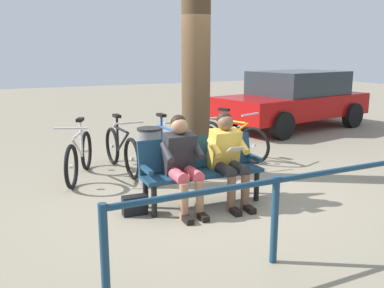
{
  "coord_description": "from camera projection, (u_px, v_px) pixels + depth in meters",
  "views": [
    {
      "loc": [
        2.73,
        4.8,
        1.96
      ],
      "look_at": [
        0.24,
        -0.12,
        0.75
      ],
      "focal_mm": 39.46,
      "sensor_mm": 36.0,
      "label": 1
    }
  ],
  "objects": [
    {
      "name": "ground_plane",
      "position": [
        211.0,
        197.0,
        5.81
      ],
      "size": [
        40.0,
        40.0,
        0.0
      ],
      "primitive_type": "plane",
      "color": "gray"
    },
    {
      "name": "bench",
      "position": [
        200.0,
        165.0,
        5.51
      ],
      "size": [
        1.63,
        0.57,
        0.87
      ],
      "rotation": [
        0.0,
        0.0,
        -0.06
      ],
      "color": "navy",
      "rests_on": "ground"
    },
    {
      "name": "person_reading",
      "position": [
        228.0,
        154.0,
        5.46
      ],
      "size": [
        0.51,
        0.78,
        1.2
      ],
      "rotation": [
        0.0,
        0.0,
        -0.06
      ],
      "color": "gold",
      "rests_on": "ground"
    },
    {
      "name": "person_companion",
      "position": [
        182.0,
        159.0,
        5.21
      ],
      "size": [
        0.51,
        0.78,
        1.2
      ],
      "rotation": [
        0.0,
        0.0,
        -0.06
      ],
      "color": "#262628",
      "rests_on": "ground"
    },
    {
      "name": "handbag",
      "position": [
        135.0,
        205.0,
        5.17
      ],
      "size": [
        0.31,
        0.17,
        0.24
      ],
      "primitive_type": "cube",
      "rotation": [
        0.0,
        0.0,
        -0.09
      ],
      "color": "black",
      "rests_on": "ground"
    },
    {
      "name": "tree_trunk",
      "position": [
        196.0,
        67.0,
        6.5
      ],
      "size": [
        0.45,
        0.45,
        3.45
      ],
      "primitive_type": "cylinder",
      "color": "#4C3823",
      "rests_on": "ground"
    },
    {
      "name": "litter_bin",
      "position": [
        150.0,
        157.0,
        6.27
      ],
      "size": [
        0.36,
        0.36,
        0.87
      ],
      "color": "slate",
      "rests_on": "ground"
    },
    {
      "name": "bicycle_silver",
      "position": [
        231.0,
        140.0,
        7.83
      ],
      "size": [
        0.69,
        1.6,
        0.94
      ],
      "rotation": [
        0.0,
        0.0,
        1.92
      ],
      "color": "black",
      "rests_on": "ground"
    },
    {
      "name": "bicycle_red",
      "position": [
        203.0,
        144.0,
        7.49
      ],
      "size": [
        0.48,
        1.68,
        0.94
      ],
      "rotation": [
        0.0,
        0.0,
        1.52
      ],
      "color": "black",
      "rests_on": "ground"
    },
    {
      "name": "bicycle_purple",
      "position": [
        166.0,
        149.0,
        7.1
      ],
      "size": [
        0.48,
        1.68,
        0.94
      ],
      "rotation": [
        0.0,
        0.0,
        1.64
      ],
      "color": "black",
      "rests_on": "ground"
    },
    {
      "name": "bicycle_green",
      "position": [
        121.0,
        150.0,
        7.01
      ],
      "size": [
        0.48,
        1.68,
        0.94
      ],
      "rotation": [
        0.0,
        0.0,
        1.59
      ],
      "color": "black",
      "rests_on": "ground"
    },
    {
      "name": "bicycle_blue",
      "position": [
        79.0,
        156.0,
        6.6
      ],
      "size": [
        0.78,
        1.55,
        0.94
      ],
      "rotation": [
        0.0,
        0.0,
        1.13
      ],
      "color": "black",
      "rests_on": "ground"
    },
    {
      "name": "railing_fence",
      "position": [
        275.0,
        203.0,
        3.89
      ],
      "size": [
        3.28,
        0.12,
        0.85
      ],
      "rotation": [
        0.0,
        0.0,
        -0.01
      ],
      "color": "navy",
      "rests_on": "ground"
    },
    {
      "name": "parked_car",
      "position": [
        294.0,
        98.0,
        11.0
      ],
      "size": [
        4.44,
        2.55,
        1.47
      ],
      "rotation": [
        0.0,
        0.0,
        0.17
      ],
      "color": "#A50C0C",
      "rests_on": "ground"
    }
  ]
}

